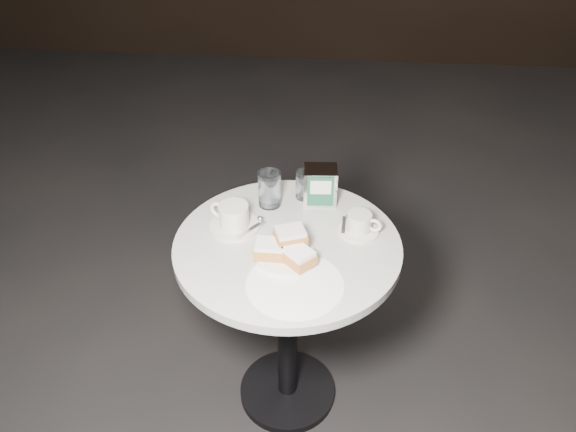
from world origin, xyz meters
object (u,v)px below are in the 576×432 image
(water_glass_left, at_px, (270,189))
(water_glass_right, at_px, (305,185))
(cafe_table, at_px, (287,289))
(beignet_plate, at_px, (286,250))
(napkin_dispenser, at_px, (320,185))
(coffee_cup_right, at_px, (359,224))
(coffee_cup_left, at_px, (234,218))

(water_glass_left, height_order, water_glass_right, water_glass_left)
(cafe_table, xyz_separation_m, beignet_plate, (0.00, -0.08, 0.23))
(water_glass_right, xyz_separation_m, napkin_dispenser, (0.05, -0.02, 0.02))
(water_glass_left, distance_m, water_glass_right, 0.13)
(water_glass_left, bearing_deg, beignet_plate, -73.54)
(coffee_cup_right, xyz_separation_m, napkin_dispenser, (-0.13, 0.16, 0.03))
(beignet_plate, xyz_separation_m, water_glass_right, (0.03, 0.33, 0.02))
(cafe_table, xyz_separation_m, napkin_dispenser, (0.09, 0.23, 0.26))
(coffee_cup_right, xyz_separation_m, water_glass_left, (-0.30, 0.12, 0.03))
(coffee_cup_right, distance_m, water_glass_left, 0.32)
(cafe_table, xyz_separation_m, coffee_cup_left, (-0.17, 0.06, 0.23))
(cafe_table, distance_m, water_glass_left, 0.33)
(cafe_table, bearing_deg, water_glass_left, 111.50)
(cafe_table, distance_m, napkin_dispenser, 0.36)
(water_glass_left, relative_size, napkin_dispenser, 0.97)
(coffee_cup_left, relative_size, coffee_cup_right, 1.31)
(cafe_table, relative_size, beignet_plate, 3.29)
(beignet_plate, relative_size, napkin_dispenser, 1.79)
(beignet_plate, relative_size, water_glass_left, 1.85)
(coffee_cup_right, distance_m, napkin_dispenser, 0.21)
(water_glass_left, relative_size, water_glass_right, 1.24)
(water_glass_right, bearing_deg, water_glass_left, -154.27)
(water_glass_right, bearing_deg, cafe_table, -97.97)
(napkin_dispenser, bearing_deg, water_glass_left, -172.64)
(cafe_table, height_order, water_glass_left, water_glass_left)
(coffee_cup_right, bearing_deg, napkin_dispenser, 147.17)
(water_glass_right, bearing_deg, beignet_plate, -95.62)
(beignet_plate, distance_m, coffee_cup_left, 0.22)
(water_glass_right, relative_size, napkin_dispenser, 0.78)
(cafe_table, bearing_deg, napkin_dispenser, 69.09)
(cafe_table, relative_size, water_glass_left, 6.10)
(coffee_cup_left, height_order, water_glass_right, water_glass_right)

